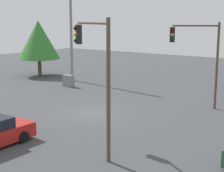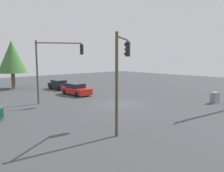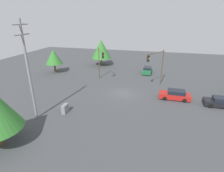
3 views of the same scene
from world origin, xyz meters
TOP-DOWN VIEW (x-y plane):
  - ground_plane at (0.00, 0.00)m, footprint 80.00×80.00m
  - sedan_red at (-0.03, -7.96)m, footprint 1.94×4.52m
  - sedan_dark at (-0.94, -13.89)m, footprint 1.87×4.08m
  - traffic_signal_main at (5.31, 5.58)m, footprint 3.03×2.03m
  - traffic_signal_cross at (4.36, -4.88)m, footprint 4.12×2.67m
  - electrical_cabinet at (-7.96, 6.17)m, footprint 1.10×0.54m
  - tree_corner at (3.88, -19.27)m, footprint 4.23×4.23m

SIDE VIEW (x-z plane):
  - ground_plane at x=0.00m, z-range 0.00..0.00m
  - electrical_cabinet at x=-7.96m, z-range 0.00..1.12m
  - sedan_dark at x=-0.94m, z-range -0.03..1.36m
  - sedan_red at x=-0.03m, z-range -0.03..1.42m
  - traffic_signal_main at x=5.31m, z-range 1.12..7.30m
  - traffic_signal_cross at x=4.36m, z-range 1.24..7.67m
  - tree_corner at x=3.88m, z-range 1.18..8.47m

